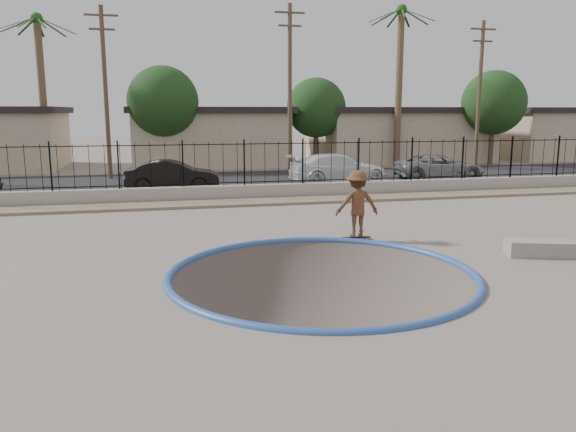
# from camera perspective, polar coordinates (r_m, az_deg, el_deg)

# --- Properties ---
(ground) EXTENTS (120.00, 120.00, 2.20)m
(ground) POSITION_cam_1_polar(r_m,az_deg,el_deg) (25.38, -4.97, -0.17)
(ground) COLOR #6E635B
(ground) RESTS_ON ground
(bowl_pit) EXTENTS (6.84, 6.84, 1.80)m
(bowl_pit) POSITION_cam_1_polar(r_m,az_deg,el_deg) (12.74, 3.46, -5.98)
(bowl_pit) COLOR #463B36
(bowl_pit) RESTS_ON ground
(coping_ring) EXTENTS (7.04, 7.04, 0.20)m
(coping_ring) POSITION_cam_1_polar(r_m,az_deg,el_deg) (12.74, 3.46, -5.98)
(coping_ring) COLOR #2E5197
(coping_ring) RESTS_ON ground
(rock_strip) EXTENTS (42.00, 1.60, 0.11)m
(rock_strip) POSITION_cam_1_polar(r_m,az_deg,el_deg) (22.46, -3.98, 1.42)
(rock_strip) COLOR #907D5E
(rock_strip) RESTS_ON ground
(retaining_wall) EXTENTS (42.00, 0.45, 0.60)m
(retaining_wall) POSITION_cam_1_polar(r_m,az_deg,el_deg) (23.49, -4.42, 2.43)
(retaining_wall) COLOR gray
(retaining_wall) RESTS_ON ground
(fence) EXTENTS (40.00, 0.04, 1.80)m
(fence) POSITION_cam_1_polar(r_m,az_deg,el_deg) (23.35, -4.47, 5.34)
(fence) COLOR black
(fence) RESTS_ON retaining_wall
(street) EXTENTS (90.00, 8.00, 0.04)m
(street) POSITION_cam_1_polar(r_m,az_deg,el_deg) (30.11, -6.38, 3.65)
(street) COLOR black
(street) RESTS_ON ground
(house_center) EXTENTS (10.60, 8.60, 3.90)m
(house_center) POSITION_cam_1_polar(r_m,az_deg,el_deg) (39.38, -8.11, 8.10)
(house_center) COLOR tan
(house_center) RESTS_ON ground
(house_east) EXTENTS (12.60, 8.60, 3.90)m
(house_east) POSITION_cam_1_polar(r_m,az_deg,el_deg) (42.96, 11.02, 8.21)
(house_east) COLOR tan
(house_east) RESTS_ON ground
(house_east_far) EXTENTS (11.60, 8.60, 3.90)m
(house_east_far) POSITION_cam_1_polar(r_m,az_deg,el_deg) (50.32, 25.87, 7.68)
(house_east_far) COLOR tan
(house_east_far) RESTS_ON ground
(palm_mid) EXTENTS (2.30, 2.30, 9.30)m
(palm_mid) POSITION_cam_1_polar(r_m,az_deg,el_deg) (37.38, -23.90, 14.42)
(palm_mid) COLOR brown
(palm_mid) RESTS_ON ground
(palm_right) EXTENTS (2.30, 2.30, 10.30)m
(palm_right) POSITION_cam_1_polar(r_m,az_deg,el_deg) (38.18, 11.32, 15.97)
(palm_right) COLOR brown
(palm_right) RESTS_ON ground
(utility_pole_left) EXTENTS (1.70, 0.24, 9.00)m
(utility_pole_left) POSITION_cam_1_polar(r_m,az_deg,el_deg) (31.80, -18.05, 12.03)
(utility_pole_left) COLOR #473323
(utility_pole_left) RESTS_ON ground
(utility_pole_mid) EXTENTS (1.70, 0.24, 9.50)m
(utility_pole_mid) POSITION_cam_1_polar(r_m,az_deg,el_deg) (32.60, 0.18, 12.94)
(utility_pole_mid) COLOR #473323
(utility_pole_mid) RESTS_ON ground
(utility_pole_right) EXTENTS (1.70, 0.24, 9.00)m
(utility_pole_right) POSITION_cam_1_polar(r_m,az_deg,el_deg) (37.23, 18.86, 11.70)
(utility_pole_right) COLOR #473323
(utility_pole_right) RESTS_ON ground
(street_tree_left) EXTENTS (4.32, 4.32, 6.36)m
(street_tree_left) POSITION_cam_1_polar(r_m,az_deg,el_deg) (35.70, -12.58, 11.26)
(street_tree_left) COLOR #473323
(street_tree_left) RESTS_ON ground
(street_tree_mid) EXTENTS (3.96, 3.96, 5.83)m
(street_tree_mid) POSITION_cam_1_polar(r_m,az_deg,el_deg) (38.17, 2.88, 10.91)
(street_tree_mid) COLOR #473323
(street_tree_mid) RESTS_ON ground
(street_tree_right) EXTENTS (4.32, 4.32, 6.36)m
(street_tree_right) POSITION_cam_1_polar(r_m,az_deg,el_deg) (41.36, 20.19, 10.75)
(street_tree_right) COLOR #473323
(street_tree_right) RESTS_ON ground
(skater) EXTENTS (1.29, 0.81, 1.90)m
(skater) POSITION_cam_1_polar(r_m,az_deg,el_deg) (16.05, 7.04, 0.91)
(skater) COLOR brown
(skater) RESTS_ON ground
(skateboard) EXTENTS (0.82, 0.23, 0.07)m
(skateboard) POSITION_cam_1_polar(r_m,az_deg,el_deg) (16.22, 6.97, -2.19)
(skateboard) COLOR black
(skateboard) RESTS_ON ground
(concrete_ledge) EXTENTS (1.74, 1.18, 0.40)m
(concrete_ledge) POSITION_cam_1_polar(r_m,az_deg,el_deg) (15.66, 24.19, -2.99)
(concrete_ledge) COLOR gray
(concrete_ledge) RESTS_ON ground
(car_b) EXTENTS (4.33, 1.87, 1.39)m
(car_b) POSITION_cam_1_polar(r_m,az_deg,el_deg) (26.26, -11.62, 4.05)
(car_b) COLOR black
(car_b) RESTS_ON street
(car_c) EXTENTS (5.11, 2.19, 1.47)m
(car_c) POSITION_cam_1_polar(r_m,az_deg,el_deg) (28.65, 5.16, 4.84)
(car_c) COLOR white
(car_c) RESTS_ON street
(car_d) EXTENTS (4.90, 2.51, 1.32)m
(car_d) POSITION_cam_1_polar(r_m,az_deg,el_deg) (31.09, 15.12, 4.83)
(car_d) COLOR gray
(car_d) RESTS_ON street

